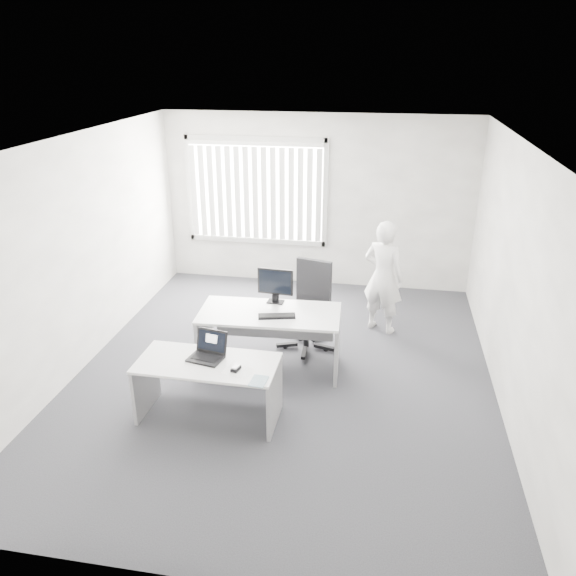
% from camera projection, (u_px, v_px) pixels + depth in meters
% --- Properties ---
extents(ground, '(6.00, 6.00, 0.00)m').
position_uv_depth(ground, '(284.00, 373.00, 6.91)').
color(ground, '#45464C').
rests_on(ground, ground).
extents(wall_back, '(5.00, 0.02, 2.80)m').
position_uv_depth(wall_back, '(317.00, 202.00, 9.09)').
color(wall_back, white).
rests_on(wall_back, ground).
extents(wall_front, '(5.00, 0.02, 2.80)m').
position_uv_depth(wall_front, '(200.00, 429.00, 3.65)').
color(wall_front, white).
rests_on(wall_front, ground).
extents(wall_left, '(0.02, 6.00, 2.80)m').
position_uv_depth(wall_left, '(80.00, 254.00, 6.77)').
color(wall_left, white).
rests_on(wall_left, ground).
extents(wall_right, '(0.02, 6.00, 2.80)m').
position_uv_depth(wall_right, '(514.00, 282.00, 5.97)').
color(wall_right, white).
rests_on(wall_right, ground).
extents(ceiling, '(5.00, 6.00, 0.02)m').
position_uv_depth(ceiling, '(283.00, 141.00, 5.82)').
color(ceiling, white).
rests_on(ceiling, wall_back).
extents(window, '(2.32, 0.06, 1.76)m').
position_uv_depth(window, '(256.00, 191.00, 9.15)').
color(window, '#BBBBB6').
rests_on(window, wall_back).
extents(blinds, '(2.20, 0.10, 1.50)m').
position_uv_depth(blinds, '(255.00, 194.00, 9.11)').
color(blinds, white).
rests_on(blinds, wall_back).
extents(desk_near, '(1.48, 0.71, 0.67)m').
position_uv_depth(desk_near, '(208.00, 377.00, 5.92)').
color(desk_near, silver).
rests_on(desk_near, ground).
extents(desk_far, '(1.73, 0.88, 0.77)m').
position_uv_depth(desk_far, '(270.00, 328.00, 6.82)').
color(desk_far, silver).
rests_on(desk_far, ground).
extents(office_chair, '(0.81, 0.81, 1.16)m').
position_uv_depth(office_chair, '(308.00, 320.00, 7.45)').
color(office_chair, black).
rests_on(office_chair, ground).
extents(person, '(0.69, 0.59, 1.60)m').
position_uv_depth(person, '(383.00, 277.00, 7.70)').
color(person, white).
rests_on(person, ground).
extents(laptop, '(0.41, 0.38, 0.27)m').
position_uv_depth(laptop, '(205.00, 348.00, 5.84)').
color(laptop, black).
rests_on(laptop, desk_near).
extents(paper_sheet, '(0.32, 0.25, 0.00)m').
position_uv_depth(paper_sheet, '(237.00, 371.00, 5.68)').
color(paper_sheet, white).
rests_on(paper_sheet, desk_near).
extents(mouse, '(0.09, 0.13, 0.05)m').
position_uv_depth(mouse, '(236.00, 368.00, 5.69)').
color(mouse, '#B6B6B8').
rests_on(mouse, paper_sheet).
extents(booklet, '(0.17, 0.23, 0.01)m').
position_uv_depth(booklet, '(259.00, 381.00, 5.50)').
color(booklet, white).
rests_on(booklet, desk_near).
extents(keyboard, '(0.46, 0.24, 0.02)m').
position_uv_depth(keyboard, '(277.00, 316.00, 6.61)').
color(keyboard, black).
rests_on(keyboard, desk_far).
extents(monitor, '(0.45, 0.17, 0.44)m').
position_uv_depth(monitor, '(275.00, 286.00, 6.91)').
color(monitor, black).
rests_on(monitor, desk_far).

